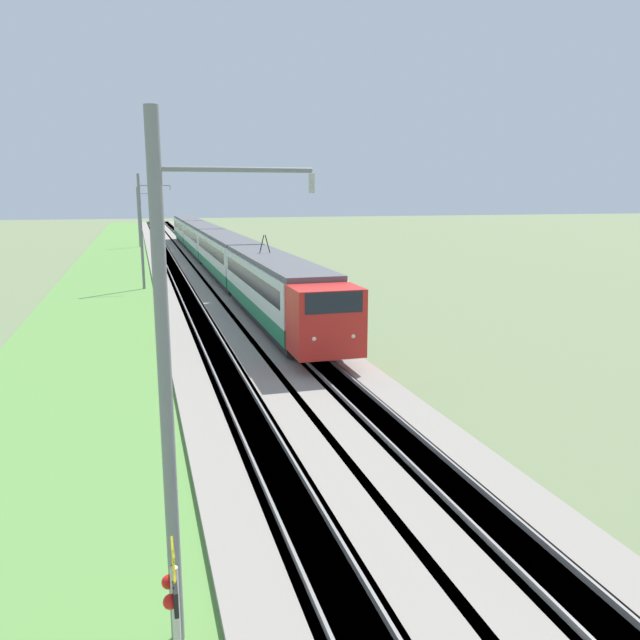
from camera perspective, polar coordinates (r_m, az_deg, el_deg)
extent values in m
cube|color=gray|center=(53.78, -12.65, 3.23)|extent=(240.00, 4.40, 0.30)
cube|color=gray|center=(54.18, -8.31, 3.45)|extent=(240.00, 4.40, 0.30)
cube|color=#4C4238|center=(53.78, -12.65, 3.23)|extent=(240.00, 1.57, 0.30)
cube|color=gray|center=(53.72, -13.22, 3.44)|extent=(240.00, 0.07, 0.15)
cube|color=gray|center=(53.79, -12.09, 3.50)|extent=(240.00, 0.07, 0.15)
cube|color=#4C4238|center=(54.18, -8.31, 3.45)|extent=(240.00, 1.57, 0.30)
cube|color=gray|center=(54.08, -8.87, 3.66)|extent=(240.00, 0.07, 0.15)
cube|color=gray|center=(54.23, -7.75, 3.71)|extent=(240.00, 0.07, 0.15)
cube|color=#5B8E42|center=(53.75, -18.69, 2.80)|extent=(240.00, 8.72, 0.12)
cube|color=red|center=(26.04, 0.49, -0.03)|extent=(2.41, 2.88, 2.83)
cube|color=black|center=(25.52, 0.73, 1.90)|extent=(1.74, 2.40, 0.85)
sphere|color=#F2EAC6|center=(24.83, -0.57, -1.72)|extent=(0.20, 0.20, 0.20)
sphere|color=#F2EAC6|center=(25.31, 3.03, -1.48)|extent=(0.20, 0.20, 0.20)
cube|color=#196B47|center=(35.83, -4.16, 1.46)|extent=(17.75, 3.00, 0.79)
cube|color=silver|center=(35.61, -4.19, 3.71)|extent=(17.75, 3.00, 2.04)
cube|color=black|center=(35.59, -4.20, 3.97)|extent=(16.33, 3.02, 0.86)
cube|color=#515156|center=(35.48, -4.22, 5.54)|extent=(17.75, 2.76, 0.25)
cube|color=black|center=(35.95, -4.14, 0.41)|extent=(16.86, 2.55, 0.55)
cylinder|color=black|center=(29.06, -2.23, -1.92)|extent=(0.86, 0.12, 0.86)
cylinder|color=black|center=(29.33, -0.21, -1.79)|extent=(0.86, 0.12, 0.86)
cube|color=#196B47|center=(54.92, -8.48, 4.86)|extent=(20.17, 3.00, 0.79)
cube|color=silver|center=(54.78, -8.52, 6.33)|extent=(20.17, 3.00, 2.04)
cube|color=black|center=(54.77, -8.53, 6.50)|extent=(18.55, 3.02, 0.86)
cube|color=#515156|center=(54.69, -8.56, 7.53)|extent=(20.17, 2.76, 0.25)
cube|color=black|center=(55.00, -8.46, 4.17)|extent=(19.16, 2.55, 0.55)
cube|color=#196B47|center=(75.45, -10.67, 6.56)|extent=(20.17, 3.00, 0.79)
cube|color=silver|center=(75.35, -10.71, 7.63)|extent=(20.17, 3.00, 2.04)
cube|color=black|center=(75.34, -10.71, 7.76)|extent=(18.55, 3.02, 0.86)
cube|color=#515156|center=(75.29, -10.74, 8.50)|extent=(20.17, 2.76, 0.25)
cube|color=black|center=(75.51, -10.65, 6.05)|extent=(19.16, 2.55, 0.55)
cube|color=#196B47|center=(96.09, -11.93, 7.53)|extent=(20.17, 3.00, 0.79)
cube|color=silver|center=(96.01, -11.96, 8.37)|extent=(20.17, 3.00, 2.04)
cube|color=black|center=(96.00, -11.96, 8.47)|extent=(18.55, 3.02, 0.86)
cube|color=#515156|center=(95.96, -11.99, 9.06)|extent=(20.17, 2.76, 0.25)
cube|color=black|center=(96.13, -11.91, 7.13)|extent=(19.16, 2.55, 0.55)
cylinder|color=black|center=(37.98, -5.34, 6.94)|extent=(0.06, 0.33, 1.08)
cylinder|color=black|center=(38.05, -4.82, 6.95)|extent=(0.06, 0.33, 1.08)
cube|color=black|center=(29.41, -1.21, -3.52)|extent=(0.10, 0.10, 0.00)
cube|color=black|center=(9.46, -13.13, -22.96)|extent=(0.70, 0.06, 0.36)
sphere|color=red|center=(9.27, -13.52, -23.76)|extent=(0.20, 0.20, 0.20)
sphere|color=red|center=(9.64, -13.67, -22.24)|extent=(0.20, 0.20, 0.20)
cube|color=yellow|center=(9.20, -13.28, -20.54)|extent=(0.49, 0.03, 0.49)
cube|color=yellow|center=(9.20, -13.28, -20.54)|extent=(0.49, 0.03, 0.49)
cylinder|color=slate|center=(10.21, -13.90, -7.00)|extent=(0.22, 0.22, 8.87)
cylinder|color=slate|center=(9.82, -7.72, 13.48)|extent=(0.08, 2.40, 0.08)
cylinder|color=#B2ADA8|center=(10.06, -0.76, 12.39)|extent=(0.10, 0.10, 0.30)
cylinder|color=slate|center=(51.58, -16.04, 7.66)|extent=(0.22, 0.22, 9.14)
cylinder|color=slate|center=(51.51, -14.91, 11.81)|extent=(0.08, 2.40, 0.08)
cylinder|color=#B2ADA8|center=(51.56, -13.53, 11.65)|extent=(0.10, 0.10, 0.30)
cylinder|color=slate|center=(93.33, -16.26, 8.98)|extent=(0.22, 0.22, 8.53)
cylinder|color=slate|center=(93.29, -15.62, 11.08)|extent=(0.08, 2.40, 0.08)
cylinder|color=#B2ADA8|center=(93.31, -14.87, 10.99)|extent=(0.10, 0.10, 0.30)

